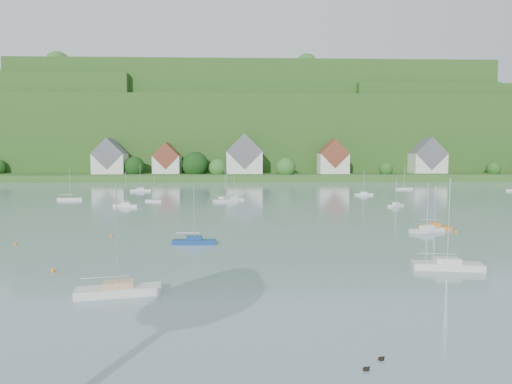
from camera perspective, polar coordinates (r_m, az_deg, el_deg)
far_shore_strip at (r=217.78m, az=-2.81°, el=2.08°), size 600.00×60.00×3.00m
forested_ridge at (r=286.31m, az=-2.55°, el=7.01°), size 620.00×181.22×69.89m
village_building_0 at (r=212.64m, az=-17.90°, el=3.95°), size 14.00×10.40×16.00m
village_building_1 at (r=209.18m, az=-11.13°, el=3.88°), size 12.00×9.36×14.00m
village_building_2 at (r=205.52m, az=-1.47°, el=4.37°), size 16.00×11.44×18.00m
village_building_3 at (r=207.78m, az=9.66°, el=4.08°), size 13.00×10.40×15.50m
village_building_4 at (r=224.95m, az=20.78°, el=3.93°), size 15.00×10.40×16.50m
near_sailboat_1 at (r=60.16m, az=-7.76°, el=-6.11°), size 5.73×1.77×7.67m
near_sailboat_2 at (r=40.32m, az=-16.89°, el=-11.67°), size 7.18×3.27×9.37m
near_sailboat_3 at (r=73.40m, az=20.71°, el=-4.41°), size 5.77×3.32×7.51m
near_sailboat_4 at (r=50.77m, az=22.92°, el=-8.43°), size 7.15×3.02×9.35m
near_sailboat_5 at (r=76.91m, az=21.54°, el=-4.04°), size 5.24×2.66×6.81m
mooring_buoy_0 at (r=66.90m, az=-28.01°, el=-5.90°), size 0.40×0.40×0.40m
mooring_buoy_1 at (r=42.42m, az=-20.28°, el=-11.60°), size 0.46×0.46×0.46m
mooring_buoy_2 at (r=74.51m, az=23.84°, el=-4.70°), size 0.44×0.44×0.44m
mooring_buoy_3 at (r=68.62m, az=-17.77°, el=-5.31°), size 0.45×0.45×0.45m
mooring_buoy_5 at (r=50.22m, az=-24.18°, el=-9.17°), size 0.46×0.46×0.46m
duck_pair at (r=27.79m, az=14.62°, el=-20.18°), size 1.61×1.45×0.28m
far_sailboat_cluster at (r=132.66m, az=-3.02°, el=-0.14°), size 203.80×71.24×8.71m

